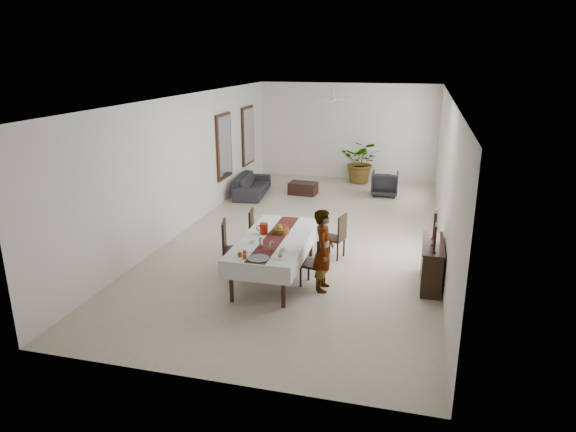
{
  "coord_description": "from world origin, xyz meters",
  "views": [
    {
      "loc": [
        2.4,
        -11.33,
        4.08
      ],
      "look_at": [
        -0.0,
        -2.01,
        1.05
      ],
      "focal_mm": 32.0,
      "sensor_mm": 36.0,
      "label": 1
    }
  ],
  "objects_px": {
    "red_pitcher": "(264,229)",
    "sofa": "(252,185)",
    "sideboard_body": "(431,264)",
    "woman": "(324,250)",
    "dining_table_top": "(275,239)"
  },
  "relations": [
    {
      "from": "woman",
      "to": "sofa",
      "type": "bearing_deg",
      "value": 25.13
    },
    {
      "from": "dining_table_top",
      "to": "sideboard_body",
      "type": "xyz_separation_m",
      "value": [
        2.88,
        0.38,
        -0.36
      ]
    },
    {
      "from": "red_pitcher",
      "to": "sofa",
      "type": "relative_size",
      "value": 0.1
    },
    {
      "from": "dining_table_top",
      "to": "sideboard_body",
      "type": "relative_size",
      "value": 1.9
    },
    {
      "from": "red_pitcher",
      "to": "woman",
      "type": "xyz_separation_m",
      "value": [
        1.26,
        -0.47,
        -0.14
      ]
    },
    {
      "from": "red_pitcher",
      "to": "sofa",
      "type": "distance_m",
      "value": 5.93
    },
    {
      "from": "woman",
      "to": "sideboard_body",
      "type": "xyz_separation_m",
      "value": [
        1.89,
        0.7,
        -0.36
      ]
    },
    {
      "from": "sofa",
      "to": "red_pitcher",
      "type": "bearing_deg",
      "value": -165.84
    },
    {
      "from": "sideboard_body",
      "to": "woman",
      "type": "bearing_deg",
      "value": -159.64
    },
    {
      "from": "red_pitcher",
      "to": "sofa",
      "type": "bearing_deg",
      "value": 110.52
    },
    {
      "from": "sideboard_body",
      "to": "sofa",
      "type": "relative_size",
      "value": 0.65
    },
    {
      "from": "woman",
      "to": "sofa",
      "type": "height_order",
      "value": "woman"
    },
    {
      "from": "dining_table_top",
      "to": "red_pitcher",
      "type": "bearing_deg",
      "value": 149.04
    },
    {
      "from": "woman",
      "to": "red_pitcher",
      "type": "bearing_deg",
      "value": 65.49
    },
    {
      "from": "dining_table_top",
      "to": "woman",
      "type": "height_order",
      "value": "woman"
    }
  ]
}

